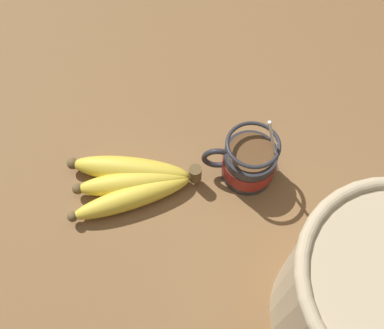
% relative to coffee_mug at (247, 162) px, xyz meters
% --- Properties ---
extents(table, '(1.01, 1.01, 0.04)m').
position_rel_coffee_mug_xyz_m(table, '(0.07, 0.01, -0.05)').
color(table, brown).
rests_on(table, ground).
extents(coffee_mug, '(0.13, 0.09, 0.15)m').
position_rel_coffee_mug_xyz_m(coffee_mug, '(0.00, 0.00, 0.00)').
color(coffee_mug, '#28282D').
rests_on(coffee_mug, table).
extents(banana_bunch, '(0.22, 0.13, 0.04)m').
position_rel_coffee_mug_xyz_m(banana_bunch, '(0.18, 0.03, -0.02)').
color(banana_bunch, brown).
rests_on(banana_bunch, table).
extents(woven_basket, '(0.24, 0.24, 0.20)m').
position_rel_coffee_mug_xyz_m(woven_basket, '(-0.14, 0.22, 0.07)').
color(woven_basket, tan).
rests_on(woven_basket, table).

